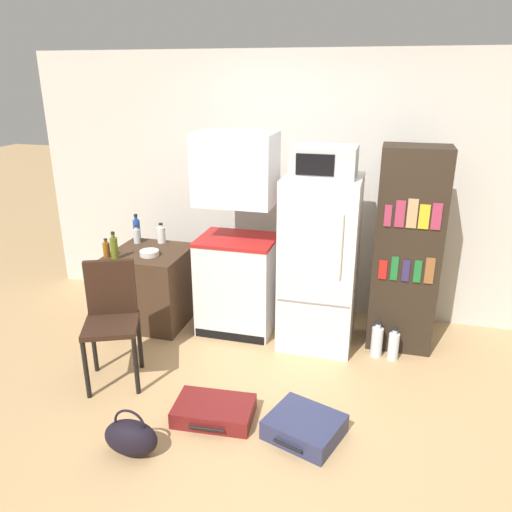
{
  "coord_description": "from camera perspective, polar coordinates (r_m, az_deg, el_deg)",
  "views": [
    {
      "loc": [
        0.6,
        -2.77,
        2.31
      ],
      "look_at": [
        -0.37,
        0.85,
        0.93
      ],
      "focal_mm": 35.0,
      "sensor_mm": 36.0,
      "label": 1
    }
  ],
  "objects": [
    {
      "name": "wall_back",
      "position": [
        4.9,
        10.11,
        7.53
      ],
      "size": [
        6.4,
        0.1,
        2.52
      ],
      "color": "beige",
      "rests_on": "ground_plane"
    },
    {
      "name": "bottle_milk_white",
      "position": [
        5.02,
        -10.76,
        2.44
      ],
      "size": [
        0.08,
        0.08,
        0.2
      ],
      "color": "white",
      "rests_on": "side_table"
    },
    {
      "name": "water_bottle_middle",
      "position": [
        4.47,
        13.65,
        -9.42
      ],
      "size": [
        0.1,
        0.1,
        0.34
      ],
      "color": "silver",
      "rests_on": "ground_plane"
    },
    {
      "name": "bottle_olive_oil",
      "position": [
        4.66,
        -15.9,
        0.92
      ],
      "size": [
        0.07,
        0.07,
        0.26
      ],
      "color": "#566619",
      "rests_on": "side_table"
    },
    {
      "name": "kitchen_hutch",
      "position": [
        4.54,
        -2.19,
        1.41
      ],
      "size": [
        0.7,
        0.56,
        1.84
      ],
      "color": "white",
      "rests_on": "ground_plane"
    },
    {
      "name": "suitcase_large_flat",
      "position": [
        3.57,
        5.56,
        -18.85
      ],
      "size": [
        0.57,
        0.53,
        0.14
      ],
      "rotation": [
        0.0,
        0.0,
        -0.33
      ],
      "color": "navy",
      "rests_on": "ground_plane"
    },
    {
      "name": "bottle_blue_soda",
      "position": [
        5.14,
        -13.47,
        2.98
      ],
      "size": [
        0.07,
        0.07,
        0.27
      ],
      "color": "#1E47A3",
      "rests_on": "side_table"
    },
    {
      "name": "handbag",
      "position": [
        3.48,
        -14.1,
        -19.45
      ],
      "size": [
        0.36,
        0.2,
        0.33
      ],
      "color": "black",
      "rests_on": "ground_plane"
    },
    {
      "name": "bottle_amber_beer",
      "position": [
        4.75,
        -16.72,
        0.74
      ],
      "size": [
        0.06,
        0.06,
        0.18
      ],
      "color": "brown",
      "rests_on": "side_table"
    },
    {
      "name": "chair",
      "position": [
        4.04,
        -16.21,
        -6.05
      ],
      "size": [
        0.53,
        0.53,
        0.96
      ],
      "rotation": [
        0.0,
        0.0,
        0.4
      ],
      "color": "black",
      "rests_on": "ground_plane"
    },
    {
      "name": "water_bottle_front",
      "position": [
        4.47,
        15.44,
        -9.84
      ],
      "size": [
        0.09,
        0.09,
        0.31
      ],
      "color": "silver",
      "rests_on": "ground_plane"
    },
    {
      "name": "bookshelf",
      "position": [
        4.43,
        16.86,
        0.54
      ],
      "size": [
        0.55,
        0.38,
        1.77
      ],
      "color": "#2D2319",
      "rests_on": "ground_plane"
    },
    {
      "name": "bottle_clear_short",
      "position": [
        5.07,
        -13.48,
        2.28
      ],
      "size": [
        0.07,
        0.07,
        0.18
      ],
      "color": "silver",
      "rests_on": "side_table"
    },
    {
      "name": "ground_plane",
      "position": [
        3.66,
        2.3,
        -18.97
      ],
      "size": [
        24.0,
        24.0,
        0.0
      ],
      "primitive_type": "plane",
      "color": "tan"
    },
    {
      "name": "suitcase_small_flat",
      "position": [
        3.71,
        -4.82,
        -17.23
      ],
      "size": [
        0.58,
        0.41,
        0.12
      ],
      "rotation": [
        0.0,
        0.0,
        0.07
      ],
      "color": "maroon",
      "rests_on": "ground_plane"
    },
    {
      "name": "bowl",
      "position": [
        4.7,
        -12.09,
        0.34
      ],
      "size": [
        0.18,
        0.18,
        0.05
      ],
      "color": "silver",
      "rests_on": "side_table"
    },
    {
      "name": "side_table",
      "position": [
        4.96,
        -11.8,
        -3.41
      ],
      "size": [
        0.69,
        0.69,
        0.72
      ],
      "color": "#422D1E",
      "rests_on": "ground_plane"
    },
    {
      "name": "microwave",
      "position": [
        4.14,
        7.81,
        10.7
      ],
      "size": [
        0.52,
        0.4,
        0.25
      ],
      "color": "#B7B7BC",
      "rests_on": "refrigerator"
    },
    {
      "name": "refrigerator",
      "position": [
        4.37,
        7.28,
        -0.76
      ],
      "size": [
        0.64,
        0.66,
        1.52
      ],
      "color": "white",
      "rests_on": "ground_plane"
    }
  ]
}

